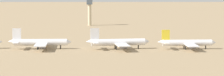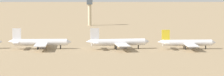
# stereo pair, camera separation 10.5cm
# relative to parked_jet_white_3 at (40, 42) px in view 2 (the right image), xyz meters

# --- Properties ---
(ground) EXTENTS (4000.00, 4000.00, 0.00)m
(ground) POSITION_rel_parked_jet_white_3_xyz_m (23.93, 3.26, -4.09)
(ground) COLOR #9E8460
(parked_jet_white_3) EXTENTS (37.69, 31.63, 12.47)m
(parked_jet_white_3) POSITION_rel_parked_jet_white_3_xyz_m (0.00, 0.00, 0.00)
(parked_jet_white_3) COLOR white
(parked_jet_white_3) RESTS_ON ground
(parked_jet_white_4) EXTENTS (38.44, 32.65, 12.71)m
(parked_jet_white_4) POSITION_rel_parked_jet_white_3_xyz_m (46.25, -0.97, 0.08)
(parked_jet_white_4) COLOR white
(parked_jet_white_4) RESTS_ON ground
(parked_jet_yellow_5) EXTENTS (35.35, 29.68, 11.68)m
(parked_jet_yellow_5) POSITION_rel_parked_jet_white_3_xyz_m (87.14, -1.57, -0.26)
(parked_jet_yellow_5) COLOR white
(parked_jet_yellow_5) RESTS_ON ground
(control_tower) EXTENTS (5.20, 5.20, 24.86)m
(control_tower) POSITION_rel_parked_jet_white_3_xyz_m (24.87, 161.89, 10.91)
(control_tower) COLOR #C6B793
(control_tower) RESTS_ON ground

